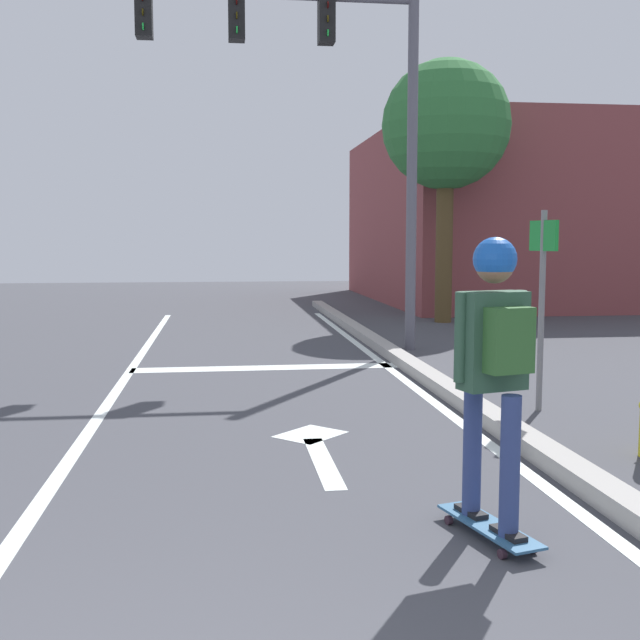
# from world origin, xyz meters

# --- Properties ---
(lane_line_center) EXTENTS (0.12, 20.00, 0.01)m
(lane_line_center) POSITION_xyz_m (-0.74, 6.00, 0.00)
(lane_line_center) COLOR silver
(lane_line_center) RESTS_ON ground
(lane_line_curbside) EXTENTS (0.12, 20.00, 0.01)m
(lane_line_curbside) POSITION_xyz_m (2.67, 6.00, 0.00)
(lane_line_curbside) COLOR silver
(lane_line_curbside) RESTS_ON ground
(stop_bar) EXTENTS (3.56, 0.40, 0.01)m
(stop_bar) POSITION_xyz_m (1.04, 8.45, 0.00)
(stop_bar) COLOR silver
(stop_bar) RESTS_ON ground
(lane_arrow_stem) EXTENTS (0.16, 1.40, 0.01)m
(lane_arrow_stem) POSITION_xyz_m (1.22, 3.99, 0.00)
(lane_arrow_stem) COLOR silver
(lane_arrow_stem) RESTS_ON ground
(lane_arrow_head) EXTENTS (0.71, 0.71, 0.01)m
(lane_arrow_head) POSITION_xyz_m (1.22, 4.84, 0.00)
(lane_arrow_head) COLOR silver
(lane_arrow_head) RESTS_ON ground
(curb_strip) EXTENTS (0.24, 24.00, 0.14)m
(curb_strip) POSITION_xyz_m (2.92, 6.00, 0.07)
(curb_strip) COLOR #9F9B96
(curb_strip) RESTS_ON ground
(skateboard) EXTENTS (0.40, 0.83, 0.08)m
(skateboard) POSITION_xyz_m (1.96, 2.34, 0.07)
(skateboard) COLOR #2E5D84
(skateboard) RESTS_ON ground
(skater) EXTENTS (0.45, 0.61, 1.65)m
(skater) POSITION_xyz_m (1.97, 2.33, 1.12)
(skater) COLOR navy
(skater) RESTS_ON skateboard
(traffic_signal_mast) EXTENTS (5.39, 0.34, 5.59)m
(traffic_signal_mast) POSITION_xyz_m (1.82, 9.95, 4.14)
(traffic_signal_mast) COLOR #5B5A66
(traffic_signal_mast) RESTS_ON ground
(street_sign_post) EXTENTS (0.12, 0.44, 2.00)m
(street_sign_post) POSITION_xyz_m (3.61, 5.51, 1.32)
(street_sign_post) COLOR slate
(street_sign_post) RESTS_ON ground
(roadside_tree) EXTENTS (2.62, 2.62, 5.35)m
(roadside_tree) POSITION_xyz_m (5.05, 13.78, 3.99)
(roadside_tree) COLOR brown
(roadside_tree) RESTS_ON ground
(building_block) EXTENTS (13.62, 9.65, 4.68)m
(building_block) POSITION_xyz_m (11.63, 19.47, 2.34)
(building_block) COLOR brown
(building_block) RESTS_ON ground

